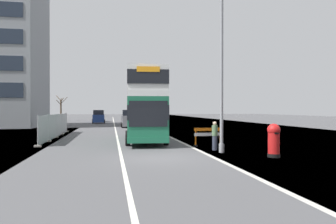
{
  "coord_description": "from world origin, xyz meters",
  "views": [
    {
      "loc": [
        -2.26,
        -15.96,
        2.4
      ],
      "look_at": [
        1.51,
        5.79,
        2.2
      ],
      "focal_mm": 35.19,
      "sensor_mm": 36.0,
      "label": 1
    }
  ],
  "objects_px": {
    "car_oncoming_near": "(129,119)",
    "pedestrian_at_kerb": "(215,136)",
    "double_decker_bus": "(145,105)",
    "car_receding_far": "(99,117)",
    "red_pillar_postbox": "(274,139)",
    "car_receding_mid": "(130,119)",
    "lamppost_foreground": "(222,77)",
    "roadworks_barrier": "(208,134)",
    "car_far_side": "(98,117)"
  },
  "relations": [
    {
      "from": "car_far_side",
      "to": "pedestrian_at_kerb",
      "type": "height_order",
      "value": "car_far_side"
    },
    {
      "from": "double_decker_bus",
      "to": "car_oncoming_near",
      "type": "xyz_separation_m",
      "value": [
        -0.24,
        18.86,
        -1.66
      ]
    },
    {
      "from": "car_oncoming_near",
      "to": "car_receding_mid",
      "type": "xyz_separation_m",
      "value": [
        0.58,
        6.8,
        -0.13
      ]
    },
    {
      "from": "double_decker_bus",
      "to": "car_receding_mid",
      "type": "relative_size",
      "value": 2.33
    },
    {
      "from": "car_receding_far",
      "to": "red_pillar_postbox",
      "type": "bearing_deg",
      "value": -76.58
    },
    {
      "from": "lamppost_foreground",
      "to": "roadworks_barrier",
      "type": "relative_size",
      "value": 4.74
    },
    {
      "from": "roadworks_barrier",
      "to": "car_far_side",
      "type": "xyz_separation_m",
      "value": [
        -8.62,
        43.07,
        0.2
      ]
    },
    {
      "from": "lamppost_foreground",
      "to": "roadworks_barrier",
      "type": "xyz_separation_m",
      "value": [
        0.21,
        3.28,
        -3.41
      ]
    },
    {
      "from": "roadworks_barrier",
      "to": "double_decker_bus",
      "type": "bearing_deg",
      "value": 131.7
    },
    {
      "from": "lamppost_foreground",
      "to": "car_receding_far",
      "type": "relative_size",
      "value": 2.23
    },
    {
      "from": "double_decker_bus",
      "to": "car_far_side",
      "type": "height_order",
      "value": "double_decker_bus"
    },
    {
      "from": "red_pillar_postbox",
      "to": "car_receding_far",
      "type": "relative_size",
      "value": 0.42
    },
    {
      "from": "lamppost_foreground",
      "to": "car_receding_far",
      "type": "height_order",
      "value": "lamppost_foreground"
    },
    {
      "from": "roadworks_barrier",
      "to": "red_pillar_postbox",
      "type": "bearing_deg",
      "value": -71.58
    },
    {
      "from": "red_pillar_postbox",
      "to": "car_far_side",
      "type": "relative_size",
      "value": 0.38
    },
    {
      "from": "double_decker_bus",
      "to": "car_oncoming_near",
      "type": "relative_size",
      "value": 2.5
    },
    {
      "from": "pedestrian_at_kerb",
      "to": "lamppost_foreground",
      "type": "bearing_deg",
      "value": -88.02
    },
    {
      "from": "pedestrian_at_kerb",
      "to": "car_receding_far",
      "type": "bearing_deg",
      "value": 101.63
    },
    {
      "from": "car_far_side",
      "to": "car_receding_far",
      "type": "bearing_deg",
      "value": -86.91
    },
    {
      "from": "double_decker_bus",
      "to": "car_receding_far",
      "type": "xyz_separation_m",
      "value": [
        -4.63,
        32.7,
        -1.69
      ]
    },
    {
      "from": "double_decker_bus",
      "to": "car_far_side",
      "type": "bearing_deg",
      "value": 97.26
    },
    {
      "from": "car_receding_mid",
      "to": "car_far_side",
      "type": "bearing_deg",
      "value": 111.71
    },
    {
      "from": "double_decker_bus",
      "to": "lamppost_foreground",
      "type": "height_order",
      "value": "lamppost_foreground"
    },
    {
      "from": "double_decker_bus",
      "to": "car_oncoming_near",
      "type": "bearing_deg",
      "value": 90.72
    },
    {
      "from": "double_decker_bus",
      "to": "red_pillar_postbox",
      "type": "distance_m",
      "value": 11.06
    },
    {
      "from": "car_oncoming_near",
      "to": "pedestrian_at_kerb",
      "type": "xyz_separation_m",
      "value": [
        3.64,
        -25.17,
        -0.23
      ]
    },
    {
      "from": "lamppost_foreground",
      "to": "car_oncoming_near",
      "type": "height_order",
      "value": "lamppost_foreground"
    },
    {
      "from": "lamppost_foreground",
      "to": "red_pillar_postbox",
      "type": "bearing_deg",
      "value": -46.13
    },
    {
      "from": "double_decker_bus",
      "to": "car_receding_far",
      "type": "bearing_deg",
      "value": 98.05
    },
    {
      "from": "lamppost_foreground",
      "to": "car_receding_far",
      "type": "bearing_deg",
      "value": 101.38
    },
    {
      "from": "pedestrian_at_kerb",
      "to": "double_decker_bus",
      "type": "bearing_deg",
      "value": 118.35
    },
    {
      "from": "red_pillar_postbox",
      "to": "pedestrian_at_kerb",
      "type": "distance_m",
      "value": 3.76
    },
    {
      "from": "car_oncoming_near",
      "to": "car_far_side",
      "type": "bearing_deg",
      "value": 103.22
    },
    {
      "from": "red_pillar_postbox",
      "to": "car_receding_far",
      "type": "height_order",
      "value": "car_receding_far"
    },
    {
      "from": "roadworks_barrier",
      "to": "car_receding_mid",
      "type": "height_order",
      "value": "car_receding_mid"
    },
    {
      "from": "red_pillar_postbox",
      "to": "roadworks_barrier",
      "type": "height_order",
      "value": "red_pillar_postbox"
    },
    {
      "from": "car_oncoming_near",
      "to": "pedestrian_at_kerb",
      "type": "relative_size",
      "value": 2.5
    },
    {
      "from": "car_oncoming_near",
      "to": "car_receding_far",
      "type": "relative_size",
      "value": 1.06
    },
    {
      "from": "car_oncoming_near",
      "to": "car_far_side",
      "type": "distance_m",
      "value": 20.66
    },
    {
      "from": "red_pillar_postbox",
      "to": "car_oncoming_near",
      "type": "relative_size",
      "value": 0.4
    },
    {
      "from": "pedestrian_at_kerb",
      "to": "car_oncoming_near",
      "type": "bearing_deg",
      "value": 98.23
    },
    {
      "from": "lamppost_foreground",
      "to": "pedestrian_at_kerb",
      "type": "relative_size",
      "value": 5.27
    },
    {
      "from": "roadworks_barrier",
      "to": "car_receding_mid",
      "type": "bearing_deg",
      "value": 96.36
    },
    {
      "from": "car_receding_mid",
      "to": "pedestrian_at_kerb",
      "type": "xyz_separation_m",
      "value": [
        3.06,
        -31.97,
        -0.1
      ]
    },
    {
      "from": "car_oncoming_near",
      "to": "car_far_side",
      "type": "xyz_separation_m",
      "value": [
        -4.73,
        20.11,
        -0.11
      ]
    },
    {
      "from": "lamppost_foreground",
      "to": "car_oncoming_near",
      "type": "distance_m",
      "value": 26.68
    },
    {
      "from": "red_pillar_postbox",
      "to": "car_oncoming_near",
      "type": "bearing_deg",
      "value": 101.33
    },
    {
      "from": "roadworks_barrier",
      "to": "car_receding_far",
      "type": "relative_size",
      "value": 0.47
    },
    {
      "from": "lamppost_foreground",
      "to": "double_decker_bus",
      "type": "bearing_deg",
      "value": 114.98
    },
    {
      "from": "car_receding_mid",
      "to": "double_decker_bus",
      "type": "bearing_deg",
      "value": -90.75
    }
  ]
}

